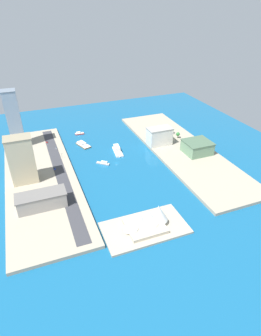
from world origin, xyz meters
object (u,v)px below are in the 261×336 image
(hotel_broad_white, at_px, (159,136))
(tower_tall_glass, at_px, (14,119))
(office_block_beige, at_px, (22,160))
(pickup_red, at_px, (47,142))
(terminal_long_green, at_px, (197,147))
(ferry_white_commuter, at_px, (117,150))
(hatchback_blue, at_px, (55,168))
(tugboat_red, at_px, (79,133))
(traffic_light_waterfront, at_px, (62,155))
(barge_flat_brown, at_px, (83,144))
(carpark_squat_concrete, at_px, (42,200))
(yacht_sleek_gray, at_px, (103,163))
(sedan_silver, at_px, (56,148))
(opera_landmark, at_px, (147,220))

(hotel_broad_white, xyz_separation_m, tower_tall_glass, (166.39, -61.15, 24.14))
(hotel_broad_white, bearing_deg, office_block_beige, 9.26)
(hotel_broad_white, distance_m, pickup_red, 145.84)
(terminal_long_green, bearing_deg, pickup_red, -29.87)
(ferry_white_commuter, relative_size, hotel_broad_white, 0.92)
(terminal_long_green, relative_size, hatchback_blue, 6.92)
(office_block_beige, bearing_deg, hotel_broad_white, -170.74)
(tugboat_red, distance_m, traffic_light_waterfront, 75.40)
(ferry_white_commuter, relative_size, barge_flat_brown, 1.16)
(carpark_squat_concrete, bearing_deg, yacht_sleek_gray, -141.72)
(tower_tall_glass, height_order, sedan_silver, tower_tall_glass)
(office_block_beige, bearing_deg, tugboat_red, -127.23)
(pickup_red, bearing_deg, opera_landmark, 106.82)
(carpark_squat_concrete, distance_m, hotel_broad_white, 170.84)
(tugboat_red, bearing_deg, hotel_broad_white, 139.55)
(barge_flat_brown, xyz_separation_m, yacht_sleek_gray, (-10.72, 55.78, 0.05))
(terminal_long_green, bearing_deg, sedan_silver, -24.65)
(hatchback_blue, bearing_deg, terminal_long_green, 171.88)
(yacht_sleek_gray, xyz_separation_m, terminal_long_green, (-111.68, 19.93, 9.18))
(hotel_broad_white, bearing_deg, tower_tall_glass, -20.18)
(carpark_squat_concrete, bearing_deg, traffic_light_waterfront, -110.65)
(barge_flat_brown, relative_size, traffic_light_waterfront, 3.76)
(hotel_broad_white, bearing_deg, ferry_white_commuter, -5.27)
(terminal_long_green, bearing_deg, carpark_squat_concrete, 11.60)
(terminal_long_green, height_order, hotel_broad_white, hotel_broad_white)
(barge_flat_brown, distance_m, tugboat_red, 36.41)
(tower_tall_glass, relative_size, pickup_red, 13.52)
(tower_tall_glass, distance_m, hatchback_blue, 88.85)
(traffic_light_waterfront, bearing_deg, barge_flat_brown, -135.78)
(tugboat_red, xyz_separation_m, office_block_beige, (76.78, 101.05, 26.34))
(traffic_light_waterfront, xyz_separation_m, opera_landmark, (-45.35, 139.56, 1.90))
(sedan_silver, bearing_deg, office_block_beige, 57.18)
(hatchback_blue, height_order, traffic_light_waterfront, traffic_light_waterfront)
(tower_tall_glass, height_order, opera_landmark, tower_tall_glass)
(terminal_long_green, bearing_deg, barge_flat_brown, -31.74)
(hotel_broad_white, relative_size, sedan_silver, 6.16)
(hatchback_blue, relative_size, opera_landmark, 0.11)
(ferry_white_commuter, bearing_deg, office_block_beige, 16.23)
(barge_flat_brown, xyz_separation_m, pickup_red, (43.18, -19.37, 2.76))
(yacht_sleek_gray, bearing_deg, office_block_beige, 6.11)
(tugboat_red, bearing_deg, barge_flat_brown, 84.74)
(yacht_sleek_gray, relative_size, traffic_light_waterfront, 2.19)
(traffic_light_waterfront, bearing_deg, pickup_red, -76.57)
(terminal_long_green, height_order, carpark_squat_concrete, terminal_long_green)
(carpark_squat_concrete, bearing_deg, opera_landmark, 143.71)
(tower_tall_glass, bearing_deg, tugboat_red, -170.56)
(yacht_sleek_gray, distance_m, tugboat_red, 92.34)
(pickup_red, bearing_deg, tower_tall_glass, -6.49)
(tugboat_red, distance_m, office_block_beige, 129.62)
(ferry_white_commuter, xyz_separation_m, tugboat_red, (32.44, -69.27, -1.19))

